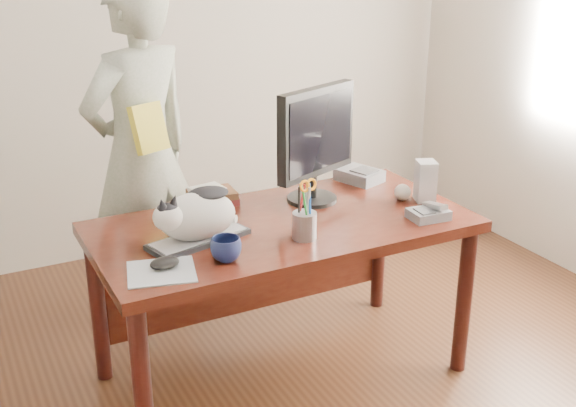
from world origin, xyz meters
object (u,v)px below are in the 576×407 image
Objects in this scene: cat at (195,215)px; calculator at (359,175)px; keyboard at (199,239)px; mouse at (165,263)px; coffee_mug at (226,249)px; speaker at (425,181)px; baseball at (403,192)px; person at (141,155)px; book_stack at (210,197)px; desk at (275,247)px; phone at (429,213)px; pen_cup at (305,222)px; monitor at (316,139)px.

cat is 1.04m from calculator.
mouse is (-0.20, -0.18, 0.01)m from keyboard.
coffee_mug is 1.07m from speaker.
cat is at bearing 101.96° from coffee_mug.
cat is 3.22× the size of mouse.
baseball reaches higher than keyboard.
mouse is at bearing -170.76° from baseball.
speaker is 1.38m from person.
book_stack is 0.77m from calculator.
desk is at bearing 94.22° from person.
keyboard is at bearing -160.52° from speaker.
speaker is (1.05, 0.18, 0.05)m from coffee_mug.
desk is at bearing 154.10° from phone.
keyboard is 0.11m from cat.
person is (-1.06, 0.89, 0.03)m from speaker.
speaker reaches higher than baseball.
pen_cup is 0.36m from coffee_mug.
speaker is at bearing -91.40° from calculator.
keyboard is at bearing 174.04° from monitor.
calculator is (-0.03, 0.32, -0.01)m from baseball.
desk is 0.35m from pen_cup.
monitor is at bearing 133.89° from phone.
keyboard is 0.22m from coffee_mug.
monitor is at bearing 1.23° from cat.
monitor reaches higher than mouse.
monitor is 0.48m from baseball.
keyboard is 0.43m from pen_cup.
person is at bearing 72.63° from cat.
cat reaches higher than speaker.
desk is 0.64m from baseball.
baseball is 0.04× the size of person.
person is at bearing 116.28° from desk.
monitor is 0.48m from pen_cup.
speaker reaches higher than book_stack.
pen_cup is 1.08m from person.
monitor is 0.59m from phone.
monitor is 4.51× the size of coffee_mug.
person is at bearing 92.06° from mouse.
pen_cup is 1.01× the size of calculator.
cat is 0.27m from mouse.
monitor is 0.30× the size of person.
keyboard is 0.86m from person.
book_stack is at bearing 86.71° from person.
keyboard is 2.35× the size of speaker.
phone is 0.97m from book_stack.
speaker is (0.69, -0.14, 0.24)m from desk.
coffee_mug reaches higher than mouse.
pen_cup is 1.46× the size of phone.
phone is 0.23m from speaker.
mouse is at bearing -178.59° from monitor.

